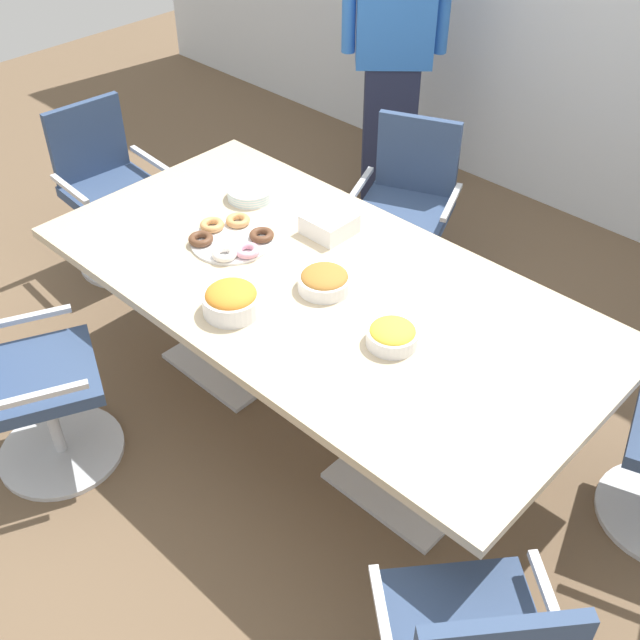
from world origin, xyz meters
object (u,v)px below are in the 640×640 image
object	(u,v)px
office_chair_3	(111,198)
person_standing_0	(394,48)
conference_table	(320,306)
donut_platter	(231,239)
office_chair_2	(406,217)
snack_bowl_pretzels	(324,280)
plate_stack	(250,193)
napkin_pile	(329,224)
snack_bowl_chips_yellow	(392,335)
snack_bowl_chips_orange	(231,299)
office_chair_4	(28,390)

from	to	relation	value
office_chair_3	person_standing_0	world-z (taller)	person_standing_0
conference_table	donut_platter	distance (m)	0.50
office_chair_2	snack_bowl_pretzels	size ratio (longest dim) A/B	4.24
plate_stack	office_chair_3	bearing A→B (deg)	-171.41
napkin_pile	office_chair_2	bearing A→B (deg)	101.97
snack_bowl_chips_yellow	plate_stack	world-z (taller)	snack_bowl_chips_yellow
snack_bowl_pretzels	snack_bowl_chips_orange	world-z (taller)	snack_bowl_chips_orange
office_chair_2	napkin_pile	distance (m)	0.89
donut_platter	plate_stack	xyz separation A→B (m)	(-0.21, 0.31, 0.01)
snack_bowl_chips_yellow	plate_stack	distance (m)	1.19
snack_bowl_chips_orange	napkin_pile	distance (m)	0.67
person_standing_0	napkin_pile	world-z (taller)	person_standing_0
person_standing_0	plate_stack	world-z (taller)	person_standing_0
office_chair_2	person_standing_0	size ratio (longest dim) A/B	0.49
person_standing_0	office_chair_4	bearing A→B (deg)	55.05
snack_bowl_chips_yellow	snack_bowl_pretzels	bearing A→B (deg)	170.06
conference_table	snack_bowl_pretzels	xyz separation A→B (m)	(0.04, -0.02, 0.17)
office_chair_2	plate_stack	world-z (taller)	office_chair_2
office_chair_2	plate_stack	xyz separation A→B (m)	(-0.30, -0.82, 0.37)
person_standing_0	snack_bowl_chips_orange	distance (m)	2.28
conference_table	snack_bowl_pretzels	size ratio (longest dim) A/B	11.19
office_chair_3	snack_bowl_chips_orange	bearing A→B (deg)	77.93
napkin_pile	office_chair_4	bearing A→B (deg)	-109.06
office_chair_4	snack_bowl_pretzels	distance (m)	1.28
office_chair_3	donut_platter	distance (m)	1.28
donut_platter	napkin_pile	distance (m)	0.43
snack_bowl_pretzels	snack_bowl_chips_yellow	distance (m)	0.41
conference_table	plate_stack	distance (m)	0.75
office_chair_3	snack_bowl_chips_orange	xyz separation A→B (m)	(1.58, -0.47, 0.40)
snack_bowl_pretzels	snack_bowl_chips_yellow	bearing A→B (deg)	-9.94
donut_platter	napkin_pile	xyz separation A→B (m)	(0.25, 0.35, 0.03)
office_chair_3	snack_bowl_chips_orange	size ratio (longest dim) A/B	4.03
office_chair_4	person_standing_0	world-z (taller)	person_standing_0
office_chair_3	donut_platter	size ratio (longest dim) A/B	2.48
office_chair_2	snack_bowl_chips_orange	distance (m)	1.52
office_chair_3	snack_bowl_chips_yellow	size ratio (longest dim) A/B	4.74
snack_bowl_pretzels	plate_stack	distance (m)	0.78
donut_platter	napkin_pile	bearing A→B (deg)	53.78
snack_bowl_chips_yellow	donut_platter	xyz separation A→B (m)	(-0.93, 0.03, -0.02)
office_chair_3	plate_stack	world-z (taller)	office_chair_3
person_standing_0	snack_bowl_pretzels	xyz separation A→B (m)	(1.08, -1.73, -0.19)
office_chair_3	snack_bowl_pretzels	size ratio (longest dim) A/B	4.24
snack_bowl_chips_yellow	office_chair_3	bearing A→B (deg)	174.94
office_chair_2	person_standing_0	bearing A→B (deg)	-67.23
office_chair_4	person_standing_0	xyz separation A→B (m)	(-0.36, 2.72, 0.58)
snack_bowl_pretzels	office_chair_3	bearing A→B (deg)	176.10
conference_table	office_chair_4	world-z (taller)	office_chair_4
person_standing_0	conference_table	bearing A→B (deg)	78.66
conference_table	donut_platter	size ratio (longest dim) A/B	6.55
office_chair_2	snack_bowl_pretzels	world-z (taller)	office_chair_2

